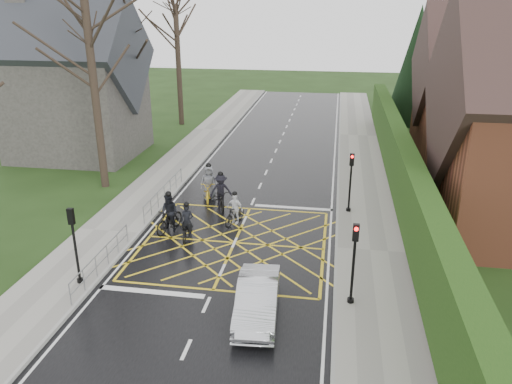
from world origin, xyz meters
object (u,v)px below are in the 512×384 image
(cyclist_lead, at_px, (209,187))
(car, at_px, (257,299))
(cyclist_back, at_px, (169,216))
(cyclist_front, at_px, (235,212))
(cyclist_rear, at_px, (187,226))
(cyclist_mid, at_px, (221,194))

(cyclist_lead, xyz_separation_m, car, (4.35, -10.31, -0.06))
(cyclist_back, relative_size, car, 0.52)
(cyclist_back, distance_m, cyclist_lead, 4.31)
(cyclist_front, xyz_separation_m, cyclist_lead, (-2.04, 2.94, 0.10))
(cyclist_back, bearing_deg, cyclist_rear, -12.97)
(cyclist_rear, distance_m, cyclist_front, 2.65)
(cyclist_back, xyz_separation_m, cyclist_lead, (0.83, 4.23, -0.03))
(cyclist_rear, distance_m, cyclist_back, 1.20)
(cyclist_back, relative_size, cyclist_lead, 0.92)
(cyclist_back, distance_m, cyclist_front, 3.15)
(cyclist_rear, relative_size, cyclist_back, 0.91)
(cyclist_rear, distance_m, cyclist_mid, 3.87)
(cyclist_front, distance_m, cyclist_lead, 3.58)
(cyclist_rear, height_order, cyclist_back, cyclist_back)
(cyclist_back, xyz_separation_m, cyclist_mid, (1.73, 3.20, -0.03))
(cyclist_lead, bearing_deg, cyclist_front, -65.83)
(cyclist_front, height_order, car, cyclist_front)
(cyclist_back, distance_m, cyclist_mid, 3.64)
(cyclist_lead, bearing_deg, car, -77.76)
(cyclist_mid, distance_m, cyclist_front, 2.22)
(cyclist_rear, height_order, cyclist_mid, cyclist_mid)
(cyclist_front, bearing_deg, car, -51.39)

